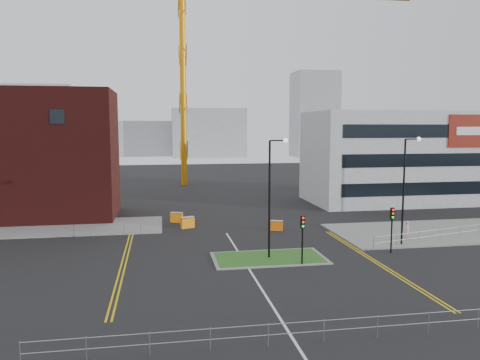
{
  "coord_description": "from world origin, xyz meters",
  "views": [
    {
      "loc": [
        -6.05,
        -25.9,
        10.02
      ],
      "look_at": [
        1.37,
        17.45,
        5.0
      ],
      "focal_mm": 35.0,
      "sensor_mm": 36.0,
      "label": 1
    }
  ],
  "objects_px": {
    "streetlamp_island": "(272,188)",
    "pedestrian": "(407,230)",
    "tower_crane": "(217,32)",
    "traffic_light_island": "(303,230)"
  },
  "relations": [
    {
      "from": "streetlamp_island",
      "to": "pedestrian",
      "type": "relative_size",
      "value": 5.32
    },
    {
      "from": "traffic_light_island",
      "to": "pedestrian",
      "type": "relative_size",
      "value": 2.12
    },
    {
      "from": "tower_crane",
      "to": "streetlamp_island",
      "type": "distance_m",
      "value": 51.12
    },
    {
      "from": "streetlamp_island",
      "to": "traffic_light_island",
      "type": "xyz_separation_m",
      "value": [
        1.78,
        -2.02,
        -2.85
      ]
    },
    {
      "from": "streetlamp_island",
      "to": "pedestrian",
      "type": "xyz_separation_m",
      "value": [
        13.27,
        3.7,
        -4.55
      ]
    },
    {
      "from": "streetlamp_island",
      "to": "tower_crane",
      "type": "bearing_deg",
      "value": 88.02
    },
    {
      "from": "tower_crane",
      "to": "streetlamp_island",
      "type": "relative_size",
      "value": 5.77
    },
    {
      "from": "tower_crane",
      "to": "traffic_light_island",
      "type": "xyz_separation_m",
      "value": [
        0.17,
        -48.79,
        -23.42
      ]
    },
    {
      "from": "tower_crane",
      "to": "streetlamp_island",
      "type": "bearing_deg",
      "value": -91.98
    },
    {
      "from": "tower_crane",
      "to": "pedestrian",
      "type": "height_order",
      "value": "tower_crane"
    }
  ]
}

